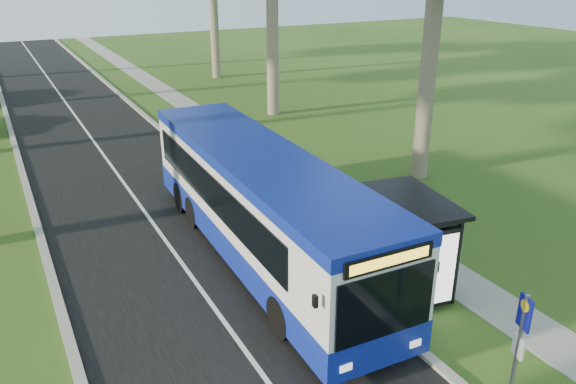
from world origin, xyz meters
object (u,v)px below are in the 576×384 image
at_px(bus, 260,205).
at_px(bus_shelter, 426,229).
at_px(bus_stop_sign, 519,342).
at_px(litter_bin, 258,170).

height_order(bus, bus_shelter, bus).
bearing_deg(bus_stop_sign, bus, 117.25).
bearing_deg(bus, bus_stop_sign, -77.52).
distance_m(bus, litter_bin, 6.27).
height_order(bus, litter_bin, bus).
bearing_deg(bus_shelter, bus, 137.80).
relative_size(bus, litter_bin, 12.00).
distance_m(bus, bus_stop_sign, 8.16).
relative_size(bus, bus_shelter, 3.90).
distance_m(bus_stop_sign, bus_shelter, 4.56).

